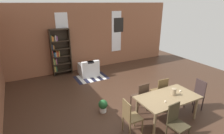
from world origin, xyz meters
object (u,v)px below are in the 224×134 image
Objects in this scene: dining_chair_far_left at (141,96)px; dining_table at (168,99)px; bookshelf_tall at (59,52)px; potted_plant_by_shelf at (103,105)px; dining_chair_far_right at (160,91)px; armchair_white at (89,69)px; dining_chair_near_left at (176,122)px; vase_on_table at (174,92)px; dining_chair_head_right at (197,94)px; dining_chair_head_left at (130,116)px.

dining_table is at bearing -61.25° from dining_chair_far_left.
bookshelf_tall is 5.16× the size of potted_plant_by_shelf.
dining_chair_far_right is 3.65m from armchair_white.
dining_chair_near_left is 1.40m from dining_chair_far_left.
vase_on_table is 1.08m from dining_chair_head_right.
dining_chair_far_right is (-0.85, 0.70, 0.00)m from dining_chair_head_right.
bookshelf_tall reaches higher than potted_plant_by_shelf.
bookshelf_tall is at bearing 104.24° from dining_chair_near_left.
dining_chair_head_left is 1.09m from dining_chair_far_left.
dining_chair_head_right is at bearing -0.26° from dining_chair_head_left.
armchair_white is at bearing 76.72° from potted_plant_by_shelf.
dining_chair_head_right is (1.62, 0.69, 0.00)m from dining_chair_near_left.
potted_plant_by_shelf is at bearing 154.74° from dining_chair_far_left.
dining_table is 0.82× the size of bookshelf_tall.
potted_plant_by_shelf is at bearing 155.74° from dining_chair_head_right.
vase_on_table is at bearing -50.18° from dining_chair_far_left.
dining_chair_head_left is (-1.43, 0.00, -0.32)m from vase_on_table.
dining_chair_near_left is 1.00× the size of dining_chair_far_left.
vase_on_table is at bearing -36.24° from potted_plant_by_shelf.
dining_chair_far_left is at bearing 129.82° from vase_on_table.
dining_chair_head_right is 2.92m from potted_plant_by_shelf.
bookshelf_tall is at bearing 108.78° from dining_chair_far_left.
dining_chair_far_right is 1.89m from potted_plant_by_shelf.
dining_chair_near_left is (-0.59, -0.70, -0.32)m from vase_on_table.
dining_chair_head_right is 2.34× the size of potted_plant_by_shelf.
dining_chair_head_right is at bearing -24.26° from potted_plant_by_shelf.
dining_chair_head_left is 1.14× the size of armchair_white.
dining_chair_far_right is 0.45× the size of bookshelf_tall.
dining_chair_head_left is 4.95m from bookshelf_tall.
dining_chair_near_left is at bearing -119.22° from dining_table.
potted_plant_by_shelf is at bearing 143.76° from vase_on_table.
vase_on_table is 0.10× the size of bookshelf_tall.
dining_chair_head_right is 1.00× the size of dining_chair_far_right.
dining_chair_head_left is (-0.84, 0.70, 0.00)m from dining_chair_near_left.
dining_table is 1.24m from dining_chair_head_left.
dining_chair_head_right is 0.45× the size of bookshelf_tall.
bookshelf_tall is (-3.04, 4.89, 0.55)m from dining_chair_head_right.
vase_on_table is 1.46m from dining_chair_head_left.
bookshelf_tall is 2.53× the size of armchair_white.
armchair_white is at bearing -33.44° from bookshelf_tall.
dining_chair_far_left is at bearing 156.39° from dining_chair_head_right.
dining_chair_near_left is at bearing -118.90° from dining_chair_far_right.
dining_chair_head_right reaches higher than armchair_white.
armchair_white is (-1.10, 3.47, -0.23)m from dining_chair_far_right.
armchair_white is at bearing 83.00° from dining_chair_head_left.
dining_chair_head_right is (1.23, -0.01, -0.14)m from dining_table.
dining_chair_near_left is 1.00× the size of dining_chair_far_right.
dining_chair_far_right is (0.77, 1.40, 0.00)m from dining_chair_near_left.
dining_chair_far_left reaches higher than armchair_white.
dining_chair_near_left is at bearing -61.32° from potted_plant_by_shelf.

